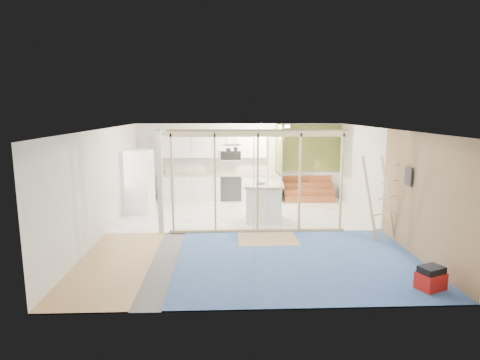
{
  "coord_description": "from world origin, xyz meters",
  "views": [
    {
      "loc": [
        -0.53,
        -9.73,
        3.05
      ],
      "look_at": [
        -0.11,
        0.6,
        1.24
      ],
      "focal_mm": 30.0,
      "sensor_mm": 36.0,
      "label": 1
    }
  ],
  "objects_px": {
    "ladder": "(381,198)",
    "fridge": "(138,182)",
    "toolbox": "(431,279)",
    "island": "(264,202)"
  },
  "relations": [
    {
      "from": "island",
      "to": "toolbox",
      "type": "xyz_separation_m",
      "value": [
        2.43,
        -4.5,
        -0.32
      ]
    },
    {
      "from": "fridge",
      "to": "island",
      "type": "distance_m",
      "value": 3.82
    },
    {
      "from": "toolbox",
      "to": "fridge",
      "type": "bearing_deg",
      "value": 115.08
    },
    {
      "from": "ladder",
      "to": "fridge",
      "type": "bearing_deg",
      "value": 156.49
    },
    {
      "from": "fridge",
      "to": "toolbox",
      "type": "bearing_deg",
      "value": -36.9
    },
    {
      "from": "island",
      "to": "toolbox",
      "type": "bearing_deg",
      "value": -56.11
    },
    {
      "from": "fridge",
      "to": "ladder",
      "type": "xyz_separation_m",
      "value": [
        6.21,
        -2.87,
        0.08
      ]
    },
    {
      "from": "toolbox",
      "to": "ladder",
      "type": "height_order",
      "value": "ladder"
    },
    {
      "from": "fridge",
      "to": "toolbox",
      "type": "distance_m",
      "value": 8.24
    },
    {
      "from": "ladder",
      "to": "island",
      "type": "bearing_deg",
      "value": 145.16
    }
  ]
}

